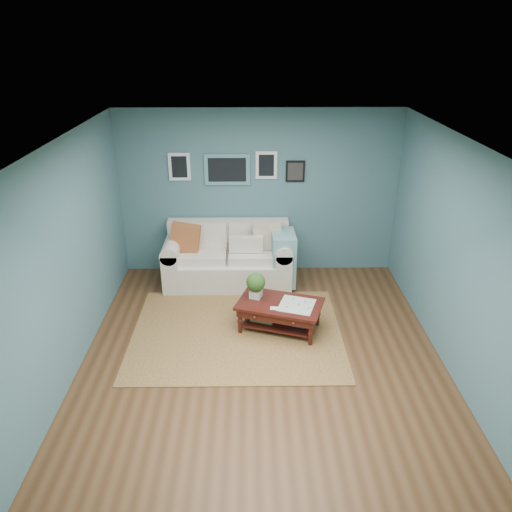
{
  "coord_description": "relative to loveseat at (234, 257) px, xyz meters",
  "views": [
    {
      "loc": [
        -0.15,
        -5.26,
        3.8
      ],
      "look_at": [
        -0.06,
        1.0,
        0.92
      ],
      "focal_mm": 35.0,
      "sensor_mm": 36.0,
      "label": 1
    }
  ],
  "objects": [
    {
      "name": "loveseat",
      "position": [
        0.0,
        0.0,
        0.0
      ],
      "size": [
        2.07,
        0.94,
        1.06
      ],
      "color": "beige",
      "rests_on": "ground"
    },
    {
      "name": "area_rug",
      "position": [
        0.08,
        -1.54,
        -0.43
      ],
      "size": [
        2.83,
        2.26,
        0.01
      ],
      "primitive_type": "cube",
      "color": "brown",
      "rests_on": "ground"
    },
    {
      "name": "room_shell",
      "position": [
        0.4,
        -1.97,
        0.93
      ],
      "size": [
        5.0,
        5.02,
        2.7
      ],
      "color": "brown",
      "rests_on": "ground"
    },
    {
      "name": "coffee_table",
      "position": [
        0.61,
        -1.43,
        -0.09
      ],
      "size": [
        1.27,
        0.97,
        0.78
      ],
      "rotation": [
        0.0,
        0.0,
        -0.32
      ],
      "color": "#350B0C",
      "rests_on": "ground"
    }
  ]
}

